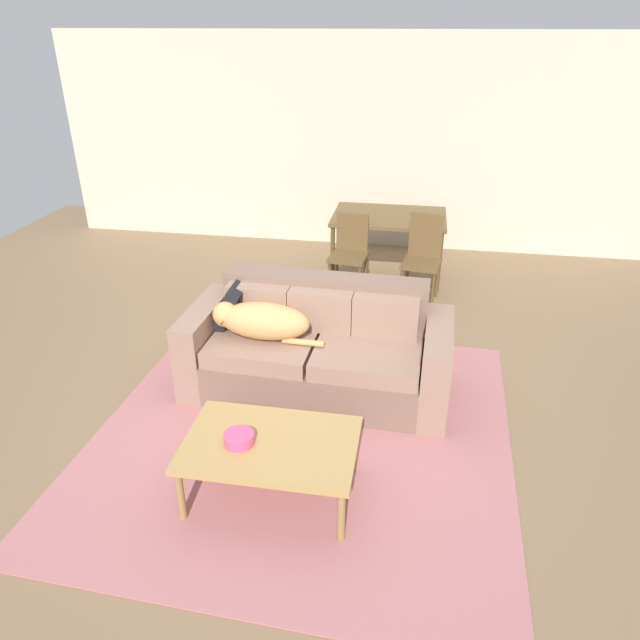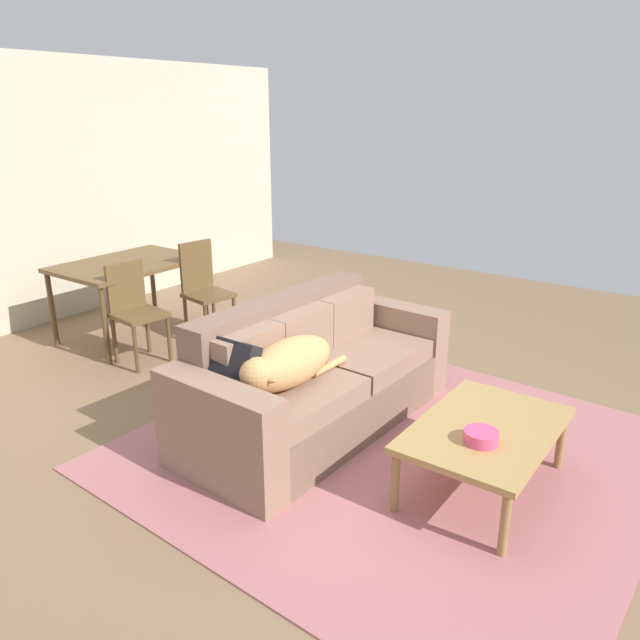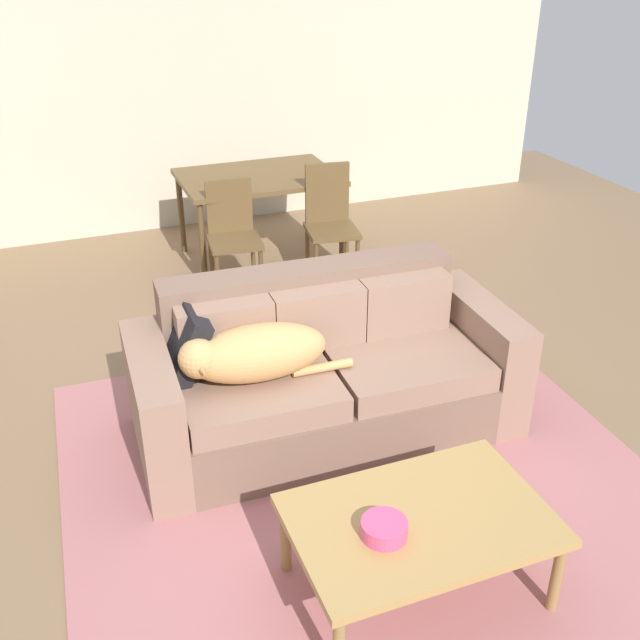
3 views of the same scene
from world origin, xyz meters
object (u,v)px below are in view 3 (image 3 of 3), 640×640
coffee_table (420,524)px  throw_pillow_by_left_arm (185,343)px  dog_on_left_cushion (252,354)px  bowl_on_coffee_table (384,529)px  dining_table (258,183)px  dining_chair_near_right (330,219)px  couch (324,374)px  dining_chair_near_left (233,232)px

coffee_table → throw_pillow_by_left_arm: bearing=116.0°
dog_on_left_cushion → bowl_on_coffee_table: bearing=-79.3°
coffee_table → bowl_on_coffee_table: (-0.19, -0.04, 0.08)m
dining_table → dining_chair_near_right: size_ratio=1.38×
couch → bowl_on_coffee_table: couch is taller
coffee_table → couch: bearing=86.6°
dining_table → bowl_on_coffee_table: bearing=-99.7°
bowl_on_coffee_table → dining_chair_near_right: bearing=71.8°
couch → dog_on_left_cushion: size_ratio=2.37×
couch → dog_on_left_cushion: (-0.45, -0.12, 0.30)m
couch → dining_chair_near_right: (0.82, 1.94, 0.17)m
dining_table → dining_chair_near_right: 0.75m
bowl_on_coffee_table → dining_chair_near_left: bearing=85.2°
couch → dining_chair_near_right: bearing=69.3°
bowl_on_coffee_table → dining_chair_near_left: size_ratio=0.22×
bowl_on_coffee_table → dining_chair_near_right: 3.47m
coffee_table → dining_chair_near_left: size_ratio=1.22×
coffee_table → dining_chair_near_right: 3.38m
dining_table → throw_pillow_by_left_arm: bearing=-115.3°
dining_table → dining_chair_near_left: dining_chair_near_left is taller
dog_on_left_cushion → coffee_table: bearing=-70.3°
dog_on_left_cushion → bowl_on_coffee_table: 1.26m
dog_on_left_cushion → coffee_table: (0.38, -1.19, -0.27)m
throw_pillow_by_left_arm → dining_chair_near_left: bearing=67.8°
bowl_on_coffee_table → dog_on_left_cushion: bearing=98.6°
dining_table → dining_chair_near_right: (0.42, -0.60, -0.17)m
coffee_table → dining_table: (0.48, 3.85, 0.31)m
bowl_on_coffee_table → throw_pillow_by_left_arm: bearing=108.8°
dining_chair_near_left → dining_chair_near_right: size_ratio=0.94×
bowl_on_coffee_table → dining_table: size_ratio=0.15×
dining_chair_near_right → bowl_on_coffee_table: bearing=-99.7°
couch → coffee_table: (-0.08, -1.31, 0.03)m
throw_pillow_by_left_arm → coffee_table: (0.68, -1.40, -0.28)m
dog_on_left_cushion → bowl_on_coffee_table: (0.19, -1.23, -0.19)m
throw_pillow_by_left_arm → dining_table: (1.16, 2.45, 0.03)m
throw_pillow_by_left_arm → bowl_on_coffee_table: (0.49, -1.44, -0.21)m
couch → dining_chair_near_right: dining_chair_near_right is taller
couch → dining_chair_near_left: bearing=91.8°
dog_on_left_cushion → throw_pillow_by_left_arm: (-0.31, 0.21, 0.01)m
dog_on_left_cushion → throw_pillow_by_left_arm: 0.37m
throw_pillow_by_left_arm → dining_table: throw_pillow_by_left_arm is taller
throw_pillow_by_left_arm → dining_table: size_ratio=0.28×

